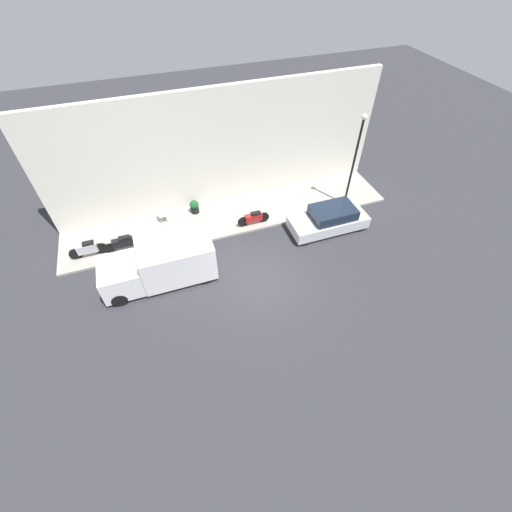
# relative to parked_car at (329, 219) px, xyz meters

# --- Properties ---
(ground_plane) EXTENTS (60.00, 60.00, 0.00)m
(ground_plane) POSITION_rel_parked_car_xyz_m (-2.52, 4.80, -0.65)
(ground_plane) COLOR #2D2D33
(sidewalk) EXTENTS (3.18, 18.33, 0.13)m
(sidewalk) POSITION_rel_parked_car_xyz_m (2.68, 4.80, -0.59)
(sidewalk) COLOR gray
(sidewalk) RESTS_ON ground_plane
(building_facade) EXTENTS (0.30, 18.33, 6.56)m
(building_facade) POSITION_rel_parked_car_xyz_m (4.43, 4.80, 2.63)
(building_facade) COLOR silver
(building_facade) RESTS_ON ground_plane
(parked_car) EXTENTS (1.74, 4.21, 1.36)m
(parked_car) POSITION_rel_parked_car_xyz_m (0.00, 0.00, 0.00)
(parked_car) COLOR silver
(parked_car) RESTS_ON ground_plane
(delivery_van) EXTENTS (2.04, 5.10, 2.08)m
(delivery_van) POSITION_rel_parked_car_xyz_m (-0.68, 9.09, 0.40)
(delivery_van) COLOR white
(delivery_van) RESTS_ON ground_plane
(scooter_silver) EXTENTS (0.30, 1.83, 0.88)m
(scooter_silver) POSITION_rel_parked_car_xyz_m (1.95, 12.37, -0.05)
(scooter_silver) COLOR #B7B7BF
(scooter_silver) RESTS_ON sidewalk
(motorcycle_red) EXTENTS (0.30, 1.79, 0.76)m
(motorcycle_red) POSITION_rel_parked_car_xyz_m (1.56, 3.79, -0.11)
(motorcycle_red) COLOR #B21E1E
(motorcycle_red) RESTS_ON sidewalk
(motorcycle_black) EXTENTS (0.30, 1.92, 0.79)m
(motorcycle_black) POSITION_rel_parked_car_xyz_m (1.87, 10.69, -0.09)
(motorcycle_black) COLOR black
(motorcycle_black) RESTS_ON sidewalk
(streetlamp) EXTENTS (0.30, 0.30, 5.37)m
(streetlamp) POSITION_rel_parked_car_xyz_m (1.52, -1.87, 2.76)
(streetlamp) COLOR black
(streetlamp) RESTS_ON sidewalk
(potted_plant) EXTENTS (0.51, 0.51, 0.78)m
(potted_plant) POSITION_rel_parked_car_xyz_m (3.63, 6.64, -0.12)
(potted_plant) COLOR black
(potted_plant) RESTS_ON sidewalk
(cafe_chair) EXTENTS (0.40, 0.40, 0.95)m
(cafe_chair) POSITION_rel_parked_car_xyz_m (3.43, 8.51, 0.00)
(cafe_chair) COLOR silver
(cafe_chair) RESTS_ON sidewalk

